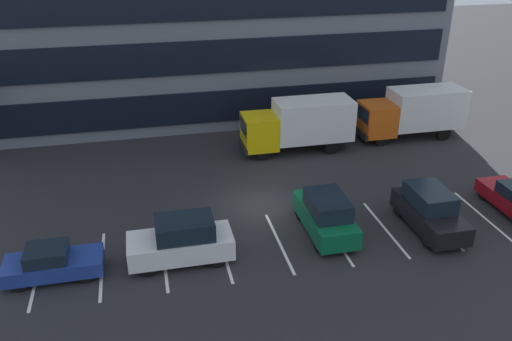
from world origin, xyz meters
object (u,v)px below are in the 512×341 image
sedan_navy (52,263)px  suv_white (182,241)px  box_truck_yellow (299,123)px  suv_forest (326,215)px  box_truck_orange (413,111)px  suv_black (430,210)px

sedan_navy → suv_white: 5.69m
suv_white → box_truck_yellow: bearing=50.9°
box_truck_yellow → suv_forest: bearing=-99.5°
box_truck_yellow → suv_forest: (-1.71, -10.21, -0.92)m
box_truck_orange → suv_black: box_truck_orange is taller
suv_forest → suv_white: 7.26m
sedan_navy → suv_black: suv_black is taller
box_truck_yellow → suv_black: box_truck_yellow is taller
sedan_navy → suv_forest: size_ratio=0.90×
box_truck_yellow → suv_forest: size_ratio=1.59×
box_truck_orange → sedan_navy: 25.84m
sedan_navy → suv_black: size_ratio=0.89×
suv_forest → suv_black: bearing=-8.4°
box_truck_yellow → suv_white: bearing=-129.1°
box_truck_yellow → suv_forest: 10.40m
box_truck_yellow → sedan_navy: (-14.60, -10.98, -1.23)m
box_truck_yellow → suv_white: 14.19m
sedan_navy → suv_white: suv_white is taller
suv_white → suv_black: bearing=0.0°
sedan_navy → suv_forest: 12.92m
sedan_navy → box_truck_yellow: bearing=36.9°
box_truck_orange → suv_white: size_ratio=1.57×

